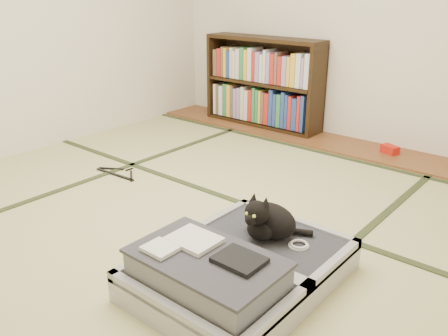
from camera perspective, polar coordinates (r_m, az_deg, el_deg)
The scene contains 9 objects.
floor at distance 3.13m, azimuth -4.84°, elevation -5.84°, with size 4.50×4.50×0.00m, color tan.
wood_strip at distance 4.65m, azimuth 12.68°, elevation 3.04°, with size 4.00×0.50×0.02m, color brown.
red_item at distance 4.45m, azimuth 19.31°, elevation 2.13°, with size 0.15×0.09×0.07m, color red.
tatami_borders at distance 3.46m, azimuth 0.90°, elevation -2.94°, with size 4.00×4.50×0.01m.
bookcase at distance 5.03m, azimuth 4.72°, elevation 10.04°, with size 1.31×0.30×0.92m.
suitcase at distance 2.39m, azimuth 1.41°, elevation -12.05°, with size 0.79×1.05×0.31m.
cat at distance 2.53m, azimuth 5.22°, elevation -6.30°, with size 0.35×0.35×0.28m.
cable_coil at distance 2.51m, azimuth 8.98°, elevation -9.12°, with size 0.11×0.11×0.03m.
hanger at distance 3.89m, azimuth -12.61°, elevation -0.62°, with size 0.43×0.21×0.01m.
Camera 1 is at (1.98, -1.96, 1.42)m, focal length 38.00 mm.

